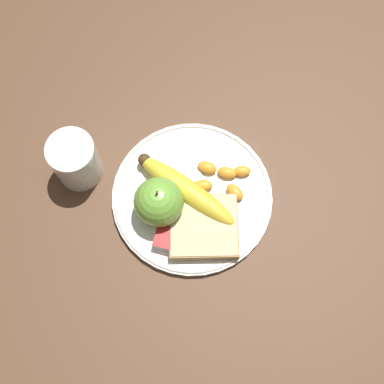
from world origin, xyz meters
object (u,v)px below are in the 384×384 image
at_px(juice_glass, 75,163).
at_px(plate, 192,197).
at_px(jam_packet, 169,239).
at_px(banana, 186,189).
at_px(fork, 193,194).
at_px(bread_slice, 204,227).
at_px(apple, 159,202).

bearing_deg(juice_glass, plate, -178.67).
bearing_deg(jam_packet, plate, -100.65).
relative_size(juice_glass, jam_packet, 2.02).
height_order(plate, banana, banana).
distance_m(plate, fork, 0.01).
height_order(juice_glass, banana, juice_glass).
distance_m(bread_slice, fork, 0.06).
xyz_separation_m(plate, fork, (-0.00, -0.00, 0.01)).
xyz_separation_m(juice_glass, apple, (-0.15, 0.03, 0.01)).
bearing_deg(bread_slice, banana, -49.85).
distance_m(juice_glass, jam_packet, 0.20).
height_order(juice_glass, jam_packet, juice_glass).
distance_m(banana, bread_slice, 0.07).
height_order(plate, jam_packet, jam_packet).
height_order(banana, fork, banana).
bearing_deg(bread_slice, apple, -9.71).
bearing_deg(apple, banana, -130.78).
xyz_separation_m(plate, jam_packet, (0.02, 0.08, 0.01)).
xyz_separation_m(apple, bread_slice, (-0.08, 0.01, -0.03)).
bearing_deg(apple, juice_glass, -11.74).
height_order(apple, fork, apple).
height_order(bread_slice, jam_packet, same).
xyz_separation_m(juice_glass, fork, (-0.20, -0.01, -0.03)).
bearing_deg(bread_slice, juice_glass, -11.06).
height_order(banana, jam_packet, banana).
bearing_deg(apple, bread_slice, 170.29).
relative_size(banana, jam_packet, 4.15).
relative_size(bread_slice, jam_packet, 2.93).
xyz_separation_m(plate, juice_glass, (0.20, 0.00, 0.04)).
xyz_separation_m(banana, jam_packet, (0.00, 0.09, -0.01)).
bearing_deg(jam_packet, bread_slice, -144.80).
bearing_deg(apple, plate, -141.08).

